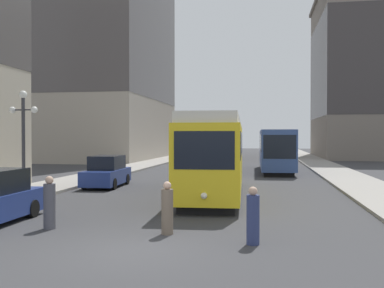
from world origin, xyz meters
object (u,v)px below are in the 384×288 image
at_px(streetcar, 215,153).
at_px(pedestrian_crossing_far, 49,204).
at_px(pedestrian_crossing_near, 167,210).
at_px(pedestrian_on_sidewalk, 253,218).
at_px(transit_bus, 276,148).
at_px(parked_car_left_mid, 107,172).
at_px(lamp_post_left_near, 23,126).

distance_m(streetcar, pedestrian_crossing_far, 9.90).
distance_m(pedestrian_crossing_near, pedestrian_on_sidewalk, 2.72).
relative_size(pedestrian_crossing_far, pedestrian_on_sidewalk, 1.07).
xyz_separation_m(streetcar, transit_bus, (3.36, 15.99, -0.15)).
distance_m(parked_car_left_mid, pedestrian_on_sidewalk, 15.49).
bearing_deg(transit_bus, pedestrian_crossing_near, -99.95).
relative_size(parked_car_left_mid, pedestrian_crossing_far, 2.71).
relative_size(parked_car_left_mid, pedestrian_crossing_near, 2.86).
distance_m(transit_bus, pedestrian_crossing_far, 25.99).
relative_size(pedestrian_crossing_near, lamp_post_left_near, 0.32).
height_order(streetcar, lamp_post_left_near, lamp_post_left_near).
distance_m(transit_bus, lamp_post_left_near, 22.45).
xyz_separation_m(transit_bus, lamp_post_left_near, (-11.96, -18.94, 1.47)).
relative_size(parked_car_left_mid, lamp_post_left_near, 0.93).
bearing_deg(pedestrian_crossing_far, lamp_post_left_near, -172.81).
height_order(pedestrian_crossing_near, pedestrian_on_sidewalk, pedestrian_crossing_near).
xyz_separation_m(pedestrian_crossing_far, pedestrian_on_sidewalk, (6.45, -1.03, -0.05)).
height_order(streetcar, parked_car_left_mid, streetcar).
height_order(transit_bus, pedestrian_crossing_far, transit_bus).
bearing_deg(pedestrian_crossing_near, pedestrian_crossing_far, -51.01).
xyz_separation_m(parked_car_left_mid, pedestrian_crossing_far, (2.38, -11.69, -0.06)).
height_order(pedestrian_crossing_near, pedestrian_crossing_far, pedestrian_crossing_far).
height_order(streetcar, pedestrian_on_sidewalk, streetcar).
bearing_deg(pedestrian_crossing_far, parked_car_left_mid, 162.58).
xyz_separation_m(transit_bus, pedestrian_crossing_far, (-7.69, -24.80, -1.16)).
xyz_separation_m(pedestrian_on_sidewalk, lamp_post_left_near, (-10.73, 6.90, 2.68)).
distance_m(transit_bus, parked_car_left_mid, 16.57).
height_order(parked_car_left_mid, pedestrian_crossing_far, parked_car_left_mid).
distance_m(streetcar, pedestrian_crossing_near, 9.09).
height_order(transit_bus, lamp_post_left_near, lamp_post_left_near).
bearing_deg(transit_bus, pedestrian_crossing_far, -108.49).
bearing_deg(parked_car_left_mid, streetcar, -25.92).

